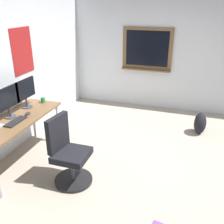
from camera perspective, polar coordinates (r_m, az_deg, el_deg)
The scene contains 11 objects.
ground_plane at distance 3.98m, azimuth 10.67°, elevation -12.00°, with size 5.20×5.20×0.00m, color #9E9384.
wall_back at distance 4.37m, azimuth -21.91°, elevation 8.78°, with size 5.00×0.30×2.60m.
wall_right at distance 5.79m, azimuth 14.91°, elevation 12.89°, with size 0.22×5.00×2.60m.
desk at distance 3.96m, azimuth -20.80°, elevation -2.41°, with size 1.62×0.61×0.73m.
office_chair at distance 3.49m, azimuth -9.87°, elevation -9.47°, with size 0.52×0.52×0.95m.
monitor_primary at distance 3.92m, azimuth -22.28°, elevation 2.51°, with size 0.46×0.17×0.46m.
monitor_secondary at distance 4.22m, azimuth -18.87°, elevation 4.42°, with size 0.46×0.17×0.46m.
keyboard at distance 3.82m, azimuth -20.80°, elevation -2.01°, with size 0.37×0.13×0.02m, color black.
computer_mouse at distance 4.02m, azimuth -18.42°, elevation -0.32°, with size 0.10×0.06×0.03m, color #262628.
coffee_mug at distance 4.42m, azimuth -15.21°, elevation 2.64°, with size 0.08×0.08×0.09m, color #338C4C.
backpack at distance 5.03m, azimuth 19.16°, elevation -2.40°, with size 0.32×0.22×0.41m, color black.
Camera 1 is at (-3.25, -0.30, 2.28)m, focal length 40.73 mm.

